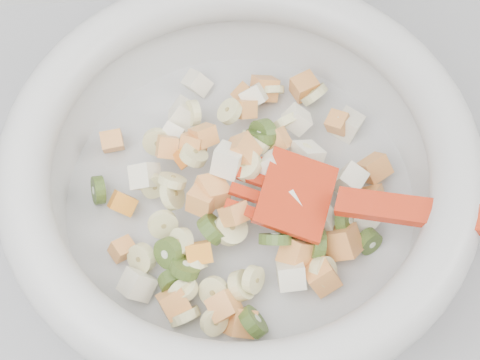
{
  "coord_description": "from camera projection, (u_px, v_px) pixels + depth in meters",
  "views": [
    {
      "loc": [
        -0.08,
        1.17,
        1.49
      ],
      "look_at": [
        -0.06,
        1.47,
        0.95
      ],
      "focal_mm": 55.0,
      "sensor_mm": 36.0,
      "label": 1
    }
  ],
  "objects": [
    {
      "name": "mixing_bowl",
      "position": [
        241.0,
        174.0,
        0.61
      ],
      "size": [
        0.48,
        0.39,
        0.12
      ],
      "color": "#B7B8B5",
      "rests_on": "counter"
    }
  ]
}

